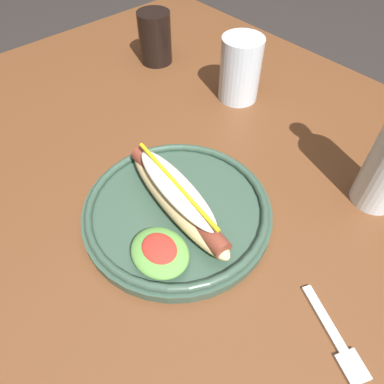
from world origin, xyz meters
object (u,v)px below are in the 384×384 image
at_px(hot_dog_plate, 176,208).
at_px(soda_cup, 155,38).
at_px(water_cup, 240,69).
at_px(fork, 337,340).

distance_m(hot_dog_plate, soda_cup, 0.47).
bearing_deg(hot_dog_plate, water_cup, 117.54).
relative_size(hot_dog_plate, fork, 2.41).
distance_m(fork, water_cup, 0.51).
xyz_separation_m(fork, soda_cup, (-0.65, 0.24, 0.05)).
height_order(hot_dog_plate, fork, hot_dog_plate).
bearing_deg(fork, water_cup, 170.29).
bearing_deg(water_cup, soda_cup, -171.24).
distance_m(hot_dog_plate, fork, 0.27).
height_order(soda_cup, water_cup, water_cup).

